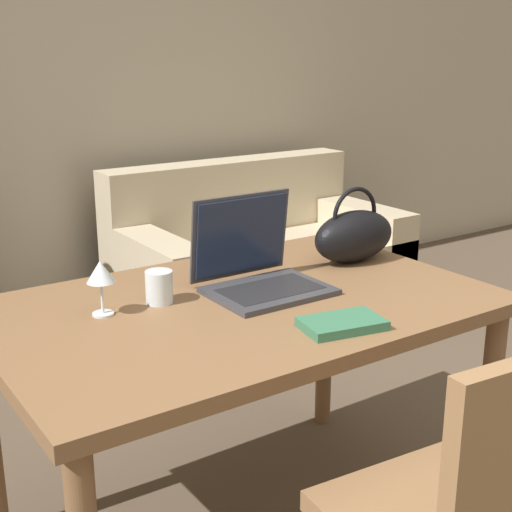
{
  "coord_description": "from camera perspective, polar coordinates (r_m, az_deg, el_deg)",
  "views": [
    {
      "loc": [
        -1.03,
        -0.81,
        1.41
      ],
      "look_at": [
        0.03,
        0.74,
        0.86
      ],
      "focal_mm": 50.0,
      "sensor_mm": 36.0,
      "label": 1
    }
  ],
  "objects": [
    {
      "name": "book",
      "position": [
        1.78,
        6.9,
        -5.4
      ],
      "size": [
        0.22,
        0.16,
        0.02
      ],
      "rotation": [
        0.0,
        0.0,
        -0.19
      ],
      "color": "#336B4C",
      "rests_on": "dining_table"
    },
    {
      "name": "dining_table",
      "position": [
        1.99,
        -1.12,
        -5.87
      ],
      "size": [
        1.36,
        0.87,
        0.74
      ],
      "color": "brown",
      "rests_on": "ground_plane"
    },
    {
      "name": "laptop",
      "position": [
        2.05,
        -0.03,
        -0.67
      ],
      "size": [
        0.33,
        0.29,
        0.26
      ],
      "color": "#38383D",
      "rests_on": "dining_table"
    },
    {
      "name": "wall_back",
      "position": [
        3.71,
        -18.83,
        14.61
      ],
      "size": [
        10.0,
        0.06,
        2.7
      ],
      "color": "#BCB29E",
      "rests_on": "ground_plane"
    },
    {
      "name": "couch",
      "position": [
        3.81,
        0.07,
        -0.81
      ],
      "size": [
        1.48,
        0.82,
        0.82
      ],
      "color": "#C1B293",
      "rests_on": "ground_plane"
    },
    {
      "name": "handbag",
      "position": [
        2.32,
        7.85,
        1.67
      ],
      "size": [
        0.3,
        0.15,
        0.25
      ],
      "color": "black",
      "rests_on": "dining_table"
    },
    {
      "name": "wine_glass",
      "position": [
        1.87,
        -12.33,
        -1.44
      ],
      "size": [
        0.07,
        0.07,
        0.15
      ],
      "color": "silver",
      "rests_on": "dining_table"
    },
    {
      "name": "drinking_glass",
      "position": [
        1.95,
        -7.76,
        -2.47
      ],
      "size": [
        0.07,
        0.07,
        0.09
      ],
      "color": "silver",
      "rests_on": "dining_table"
    }
  ]
}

